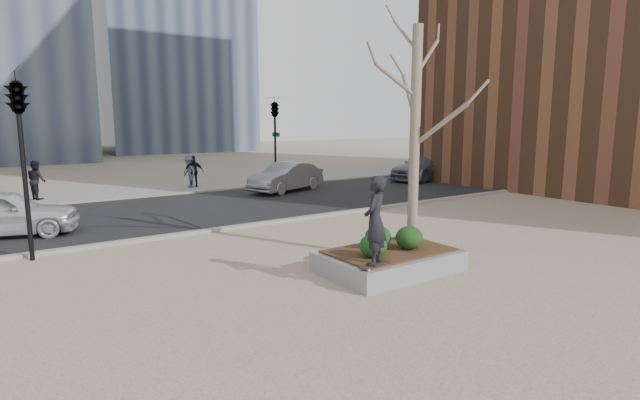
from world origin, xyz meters
TOP-DOWN VIEW (x-y plane):
  - ground at (0.00, 0.00)m, footprint 120.00×120.00m
  - street at (0.00, 10.00)m, footprint 60.00×8.00m
  - far_sidewalk at (0.00, 17.00)m, footprint 60.00×6.00m
  - planter at (1.00, 0.00)m, footprint 3.00×2.00m
  - planter_mulch at (1.00, 0.00)m, footprint 2.70×1.70m
  - sycamore_tree at (2.00, 0.30)m, footprint 2.80×2.80m
  - shrub_left at (0.29, -0.26)m, footprint 0.59×0.59m
  - shrub_middle at (0.90, 0.27)m, footprint 0.60×0.60m
  - shrub_right at (1.40, -0.21)m, footprint 0.62×0.62m
  - skateboard at (-0.10, -0.74)m, footprint 0.80×0.33m
  - skateboarder at (-0.10, -0.74)m, footprint 0.77×0.71m
  - police_car at (-5.92, 8.86)m, footprint 4.34×2.72m
  - car_silver at (5.60, 12.04)m, footprint 4.34×2.72m
  - car_third at (14.34, 11.49)m, footprint 5.19×2.99m
  - pedestrian_a at (-4.31, 16.00)m, footprint 0.84×0.95m
  - pedestrian_b at (2.33, 15.91)m, footprint 0.67×1.07m
  - pedestrian_c at (2.54, 15.84)m, footprint 1.00×0.66m
  - traffic_light_near at (-5.50, 5.60)m, footprint 0.60×2.48m
  - traffic_light_far at (6.50, 14.60)m, footprint 0.60×2.48m

SIDE VIEW (x-z plane):
  - ground at x=0.00m, z-range 0.00..0.00m
  - street at x=0.00m, z-range 0.00..0.02m
  - far_sidewalk at x=0.00m, z-range 0.00..0.02m
  - planter at x=1.00m, z-range 0.00..0.45m
  - planter_mulch at x=1.00m, z-range 0.45..0.49m
  - skateboard at x=-0.10m, z-range 0.45..0.53m
  - car_silver at x=5.60m, z-range 0.02..1.37m
  - police_car at x=-5.92m, z-range 0.02..1.40m
  - car_third at x=14.34m, z-range 0.02..1.43m
  - shrub_left at x=0.29m, z-range 0.49..0.99m
  - shrub_middle at x=0.90m, z-range 0.49..1.00m
  - shrub_right at x=1.40m, z-range 0.49..1.01m
  - pedestrian_c at x=2.54m, z-range 0.02..1.61m
  - pedestrian_b at x=2.33m, z-range 0.02..1.61m
  - pedestrian_a at x=-4.31m, z-range 0.02..1.67m
  - skateboarder at x=-0.10m, z-range 0.52..2.30m
  - traffic_light_near at x=-5.50m, z-range 0.00..4.50m
  - traffic_light_far at x=6.50m, z-range 0.00..4.50m
  - sycamore_tree at x=2.00m, z-range 0.49..7.09m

